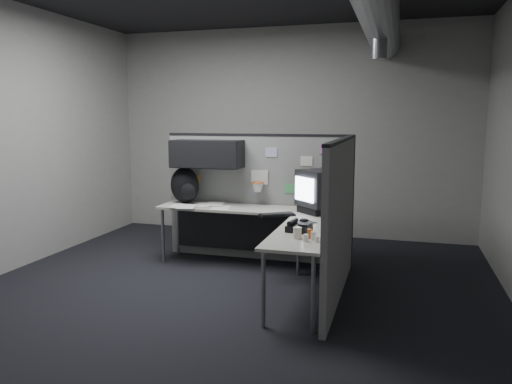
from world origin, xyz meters
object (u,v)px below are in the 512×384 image
(phone, at_px, (299,227))
(backpack, at_px, (185,186))
(desk, at_px, (263,223))
(keyboard, at_px, (277,215))
(monitor, at_px, (320,191))

(phone, height_order, backpack, backpack)
(desk, height_order, phone, phone)
(keyboard, relative_size, phone, 1.58)
(monitor, relative_size, phone, 2.38)
(desk, distance_m, backpack, 1.26)
(desk, xyz_separation_m, monitor, (0.64, 0.21, 0.38))
(monitor, relative_size, backpack, 1.33)
(phone, relative_size, backpack, 0.56)
(backpack, bearing_deg, keyboard, -40.83)
(keyboard, xyz_separation_m, backpack, (-1.35, 0.51, 0.21))
(keyboard, distance_m, backpack, 1.46)
(keyboard, xyz_separation_m, phone, (0.38, -0.67, 0.02))
(desk, relative_size, keyboard, 5.60)
(monitor, distance_m, backpack, 1.79)
(keyboard, bearing_deg, desk, 155.28)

